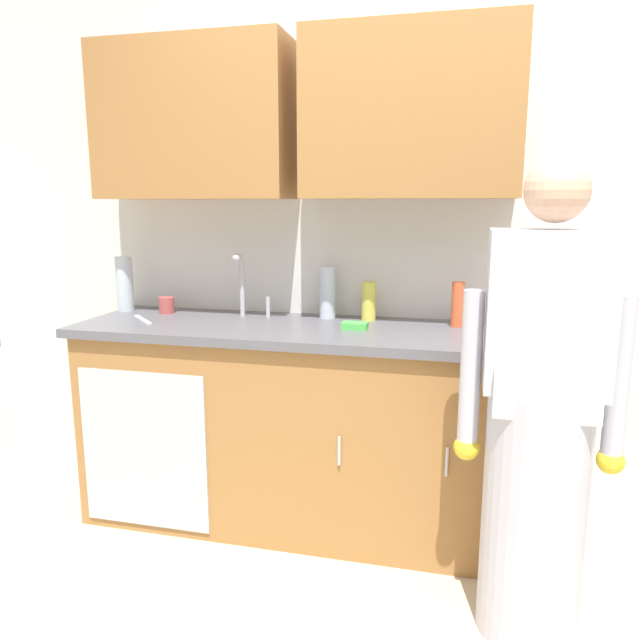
# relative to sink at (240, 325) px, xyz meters

# --- Properties ---
(ground_plane) EXTENTS (9.00, 9.00, 0.00)m
(ground_plane) POSITION_rel_sink_xyz_m (0.81, -0.71, -0.93)
(ground_plane) COLOR beige
(kitchen_wall_with_uppers) EXTENTS (4.80, 0.44, 2.70)m
(kitchen_wall_with_uppers) POSITION_rel_sink_xyz_m (0.67, 0.29, 0.55)
(kitchen_wall_with_uppers) COLOR silver
(kitchen_wall_with_uppers) RESTS_ON ground
(counter_cabinet) EXTENTS (1.90, 0.62, 0.90)m
(counter_cabinet) POSITION_rel_sink_xyz_m (0.25, -0.01, -0.48)
(counter_cabinet) COLOR #9E6B38
(counter_cabinet) RESTS_ON ground
(countertop) EXTENTS (1.96, 0.66, 0.04)m
(countertop) POSITION_rel_sink_xyz_m (0.26, -0.01, -0.01)
(countertop) COLOR #595960
(countertop) RESTS_ON counter_cabinet
(sink) EXTENTS (0.50, 0.36, 0.35)m
(sink) POSITION_rel_sink_xyz_m (0.00, 0.00, 0.00)
(sink) COLOR #B7BABF
(sink) RESTS_ON counter_cabinet
(person_at_sink) EXTENTS (0.55, 0.34, 1.62)m
(person_at_sink) POSITION_rel_sink_xyz_m (1.27, -0.55, -0.23)
(person_at_sink) COLOR white
(person_at_sink) RESTS_ON ground
(bottle_water_short) EXTENTS (0.08, 0.08, 0.25)m
(bottle_water_short) POSITION_rel_sink_xyz_m (0.37, 0.20, 0.14)
(bottle_water_short) COLOR silver
(bottle_water_short) RESTS_ON countertop
(bottle_cleaner_spray) EXTENTS (0.08, 0.08, 0.28)m
(bottle_cleaner_spray) POSITION_rel_sink_xyz_m (-0.67, 0.15, 0.15)
(bottle_cleaner_spray) COLOR silver
(bottle_cleaner_spray) RESTS_ON countertop
(bottle_soap) EXTENTS (0.06, 0.06, 0.20)m
(bottle_soap) POSITION_rel_sink_xyz_m (0.98, 0.14, 0.11)
(bottle_soap) COLOR #E05933
(bottle_soap) RESTS_ON countertop
(bottle_dish_liquid) EXTENTS (0.07, 0.07, 0.18)m
(bottle_dish_liquid) POSITION_rel_sink_xyz_m (0.57, 0.19, 0.11)
(bottle_dish_liquid) COLOR #D8D14C
(bottle_dish_liquid) RESTS_ON countertop
(cup_by_sink) EXTENTS (0.08, 0.08, 0.08)m
(cup_by_sink) POSITION_rel_sink_xyz_m (-0.44, 0.14, 0.05)
(cup_by_sink) COLOR #B24C47
(cup_by_sink) RESTS_ON countertop
(knife_on_counter) EXTENTS (0.19, 0.19, 0.01)m
(knife_on_counter) POSITION_rel_sink_xyz_m (-0.46, -0.06, 0.02)
(knife_on_counter) COLOR silver
(knife_on_counter) RESTS_ON countertop
(sponge) EXTENTS (0.11, 0.07, 0.03)m
(sponge) POSITION_rel_sink_xyz_m (0.55, -0.03, 0.03)
(sponge) COLOR #4CBF4C
(sponge) RESTS_ON countertop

